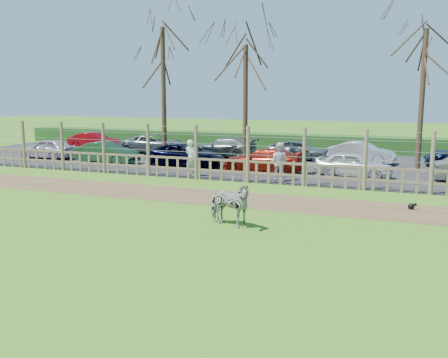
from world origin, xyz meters
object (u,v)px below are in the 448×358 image
(crow, at_px, (412,206))
(car_10, at_px, (299,150))
(tree_left, at_px, (163,62))
(zebra, at_px, (229,204))
(car_4, at_px, (354,165))
(car_9, at_px, (223,147))
(visitor_a, at_px, (191,158))
(car_1, at_px, (107,153))
(car_3, at_px, (264,160))
(visitor_b, at_px, (279,162))
(car_11, at_px, (362,153))
(car_7, at_px, (94,141))
(car_8, at_px, (154,144))
(tree_mid, at_px, (246,76))
(car_2, at_px, (185,155))
(tree_right, at_px, (424,66))
(car_0, at_px, (48,149))

(crow, relative_size, car_10, 0.08)
(tree_left, distance_m, car_10, 9.27)
(zebra, bearing_deg, car_4, 2.28)
(zebra, relative_size, car_9, 0.39)
(visitor_a, height_order, car_1, visitor_a)
(car_3, bearing_deg, tree_left, -102.37)
(visitor_b, relative_size, car_11, 0.47)
(visitor_b, distance_m, car_7, 16.95)
(visitor_a, xyz_separation_m, car_8, (-6.27, 7.71, -0.26))
(visitor_a, bearing_deg, crow, 179.52)
(visitor_a, distance_m, crow, 10.48)
(car_4, xyz_separation_m, car_11, (-0.16, 5.08, 0.00))
(tree_mid, distance_m, car_2, 5.43)
(car_4, bearing_deg, tree_right, -34.46)
(car_2, relative_size, car_4, 1.23)
(car_9, bearing_deg, visitor_a, 8.44)
(car_3, bearing_deg, car_0, -89.73)
(tree_left, xyz_separation_m, car_8, (-2.77, 3.72, -4.98))
(car_0, xyz_separation_m, car_4, (18.02, -0.40, 0.00))
(tree_left, xyz_separation_m, car_4, (10.72, -1.59, -4.98))
(visitor_a, relative_size, car_1, 0.47)
(car_3, bearing_deg, crow, 52.77)
(visitor_a, xyz_separation_m, car_10, (3.44, 7.62, -0.26))
(car_2, distance_m, car_4, 8.88)
(car_1, height_order, car_2, same)
(car_4, distance_m, car_10, 6.45)
(tree_right, bearing_deg, car_0, -172.66)
(car_4, height_order, car_7, same)
(crow, bearing_deg, car_3, 140.41)
(car_8, bearing_deg, crow, -130.36)
(car_2, xyz_separation_m, car_8, (-4.62, 4.87, 0.00))
(car_3, xyz_separation_m, car_10, (0.55, 5.31, 0.00))
(crow, relative_size, car_11, 0.08)
(tree_right, relative_size, car_8, 1.70)
(car_0, xyz_separation_m, car_11, (17.86, 4.67, 0.00))
(car_1, bearing_deg, car_0, 84.10)
(visitor_b, xyz_separation_m, car_3, (-1.33, 2.08, -0.26))
(zebra, distance_m, car_9, 16.19)
(car_8, bearing_deg, car_11, -96.67)
(crow, relative_size, car_1, 0.08)
(zebra, height_order, car_0, zebra)
(car_3, distance_m, car_4, 4.34)
(visitor_b, height_order, car_9, visitor_b)
(car_4, bearing_deg, car_1, 98.14)
(visitor_b, bearing_deg, tree_mid, -51.35)
(car_3, bearing_deg, tree_right, 116.41)
(car_10, bearing_deg, car_7, 87.45)
(car_7, distance_m, car_8, 4.71)
(car_3, xyz_separation_m, car_7, (-13.86, 5.42, 0.00))
(car_10, bearing_deg, visitor_b, -176.06)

